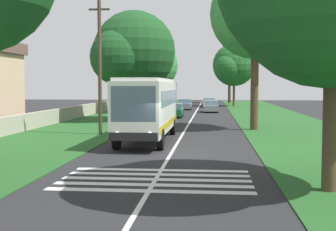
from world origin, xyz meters
name	(u,v)px	position (x,y,z in m)	size (l,w,h in m)	color
ground	(171,154)	(0.00, 0.00, 0.00)	(160.00, 160.00, 0.00)	#262628
grass_verge_left	(88,125)	(15.00, 8.20, 0.02)	(120.00, 8.00, 0.04)	#235623
grass_verge_right	(291,127)	(15.00, -8.20, 0.02)	(120.00, 8.00, 0.04)	#235623
centre_line	(187,126)	(15.00, 0.00, 0.00)	(110.00, 0.16, 0.01)	silver
coach_bus	(149,105)	(5.38, 1.80, 2.15)	(11.16, 2.62, 3.73)	silver
zebra_crossing	(156,179)	(-5.90, 0.00, 0.00)	(4.05, 6.80, 0.01)	silver
trailing_car_0	(174,111)	(25.55, 1.94, 0.67)	(4.30, 1.78, 1.43)	#145933
trailing_car_1	(211,107)	(34.79, -1.89, 0.67)	(4.30, 1.78, 1.43)	gray
trailing_car_2	(185,105)	(40.54, 1.69, 0.67)	(4.30, 1.78, 1.43)	gray
trailing_car_3	(209,103)	(46.69, -1.60, 0.67)	(4.30, 1.78, 1.43)	silver
roadside_tree_left_0	(142,64)	(32.15, 6.26, 5.85)	(6.78, 5.63, 8.77)	brown
roadside_tree_left_2	(152,67)	(40.30, 6.16, 5.78)	(8.12, 6.65, 9.23)	#4C3826
roadside_tree_left_3	(132,54)	(20.19, 5.40, 6.21)	(8.96, 7.58, 10.16)	#3D2D1E
roadside_tree_right_1	(253,17)	(12.74, -4.97, 8.38)	(8.10, 6.65, 11.87)	#4C3826
roadside_tree_right_2	(229,64)	(62.94, -5.05, 7.19)	(6.11, 5.06, 9.85)	#3D2D1E
roadside_tree_right_3	(233,66)	(50.92, -5.24, 6.27)	(8.10, 6.66, 9.76)	brown
utility_pole	(100,66)	(8.27, 5.50, 4.65)	(0.24, 1.40, 8.92)	#473828
roadside_wall	(67,114)	(20.00, 11.60, 0.65)	(70.00, 0.40, 1.22)	#B2A893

